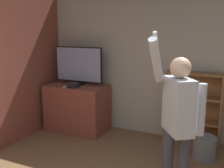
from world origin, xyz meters
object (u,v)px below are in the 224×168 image
at_px(bookshelf, 187,108).
at_px(person, 178,116).
at_px(game_console, 74,85).
at_px(television, 79,65).
at_px(waste_bin, 204,147).

bearing_deg(bookshelf, person, -85.24).
xyz_separation_m(game_console, bookshelf, (2.01, 0.43, -0.31)).
bearing_deg(television, bookshelf, 4.72).
relative_size(game_console, waste_bin, 0.52).
relative_size(television, person, 0.51).
bearing_deg(waste_bin, television, 172.66).
distance_m(television, waste_bin, 2.67).
bearing_deg(television, person, -34.13).
relative_size(game_console, person, 0.09).
distance_m(television, bookshelf, 2.16).
bearing_deg(television, game_console, -80.46).
bearing_deg(person, game_console, -153.69).
bearing_deg(game_console, person, -29.62).
height_order(television, person, person).
height_order(television, game_console, television).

